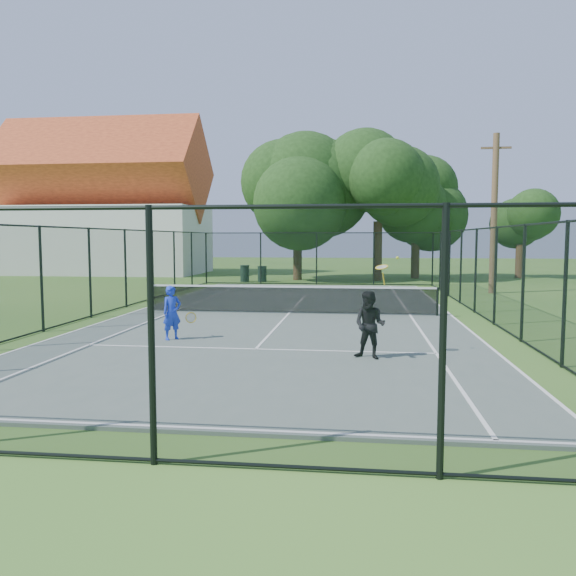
# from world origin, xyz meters

# --- Properties ---
(ground) EXTENTS (120.00, 120.00, 0.00)m
(ground) POSITION_xyz_m (0.00, 0.00, 0.00)
(ground) COLOR #346021
(tennis_court) EXTENTS (11.00, 24.00, 0.06)m
(tennis_court) POSITION_xyz_m (0.00, 0.00, 0.03)
(tennis_court) COLOR #526059
(tennis_court) RESTS_ON ground
(tennis_net) EXTENTS (10.08, 0.08, 0.95)m
(tennis_net) POSITION_xyz_m (0.00, 0.00, 0.58)
(tennis_net) COLOR black
(tennis_net) RESTS_ON tennis_court
(fence) EXTENTS (13.10, 26.10, 3.00)m
(fence) POSITION_xyz_m (0.00, 0.00, 1.50)
(fence) COLOR black
(fence) RESTS_ON ground
(tree_near_left) EXTENTS (6.93, 6.93, 9.04)m
(tree_near_left) POSITION_xyz_m (-1.49, 16.63, 5.56)
(tree_near_left) COLOR #332114
(tree_near_left) RESTS_ON ground
(tree_near_mid) EXTENTS (6.67, 6.67, 8.72)m
(tree_near_mid) POSITION_xyz_m (3.57, 16.60, 5.37)
(tree_near_mid) COLOR #332114
(tree_near_mid) RESTS_ON ground
(tree_near_right) EXTENTS (5.28, 5.28, 7.29)m
(tree_near_right) POSITION_xyz_m (6.16, 19.15, 4.63)
(tree_near_right) COLOR #332114
(tree_near_right) RESTS_ON ground
(tree_far_right) EXTENTS (3.94, 3.94, 5.21)m
(tree_far_right) POSITION_xyz_m (13.11, 20.06, 3.21)
(tree_far_right) COLOR #332114
(tree_far_right) RESTS_ON ground
(building) EXTENTS (15.30, 8.15, 11.87)m
(building) POSITION_xyz_m (-17.00, 22.00, 4.93)
(building) COLOR silver
(building) RESTS_ON ground
(trash_bin_left) EXTENTS (0.58, 0.58, 1.01)m
(trash_bin_left) POSITION_xyz_m (-4.54, 14.68, 0.51)
(trash_bin_left) COLOR black
(trash_bin_left) RESTS_ON ground
(trash_bin_right) EXTENTS (0.58, 0.58, 0.97)m
(trash_bin_right) POSITION_xyz_m (-3.47, 14.77, 0.49)
(trash_bin_right) COLOR black
(trash_bin_right) RESTS_ON ground
(utility_pole) EXTENTS (1.40, 0.30, 7.62)m
(utility_pole) POSITION_xyz_m (8.81, 9.00, 3.87)
(utility_pole) COLOR #4C3823
(utility_pole) RESTS_ON ground
(player_blue) EXTENTS (0.88, 0.59, 1.38)m
(player_blue) POSITION_xyz_m (-2.34, -5.41, 0.75)
(player_blue) COLOR #1833D2
(player_blue) RESTS_ON tennis_court
(player_black) EXTENTS (1.06, 0.95, 2.18)m
(player_black) POSITION_xyz_m (2.61, -7.10, 0.79)
(player_black) COLOR black
(player_black) RESTS_ON tennis_court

